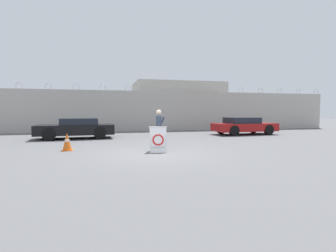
% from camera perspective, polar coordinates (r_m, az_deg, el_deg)
% --- Properties ---
extents(ground_plane, '(90.00, 90.00, 0.00)m').
position_cam_1_polar(ground_plane, '(10.09, -3.14, -5.91)').
color(ground_plane, '#5B5B5E').
extents(perimeter_wall, '(36.00, 0.30, 3.67)m').
position_cam_1_polar(perimeter_wall, '(21.02, -8.59, 3.24)').
color(perimeter_wall, '#ADA8A0').
rests_on(perimeter_wall, ground_plane).
extents(building_block, '(8.20, 5.04, 4.29)m').
position_cam_1_polar(building_block, '(25.45, 2.07, 4.47)').
color(building_block, '#B2ADA3').
rests_on(building_block, ground_plane).
extents(barricade_sign, '(0.76, 0.76, 1.01)m').
position_cam_1_polar(barricade_sign, '(10.28, -2.19, -2.92)').
color(barricade_sign, white).
rests_on(barricade_sign, ground_plane).
extents(security_guard, '(0.48, 0.60, 1.66)m').
position_cam_1_polar(security_guard, '(10.99, -1.99, -0.34)').
color(security_guard, '#232838').
rests_on(security_guard, ground_plane).
extents(traffic_cone_near, '(0.42, 0.42, 0.72)m').
position_cam_1_polar(traffic_cone_near, '(11.44, -21.11, -3.23)').
color(traffic_cone_near, orange).
rests_on(traffic_cone_near, ground_plane).
extents(parked_car_front_coupe, '(4.46, 2.23, 1.19)m').
position_cam_1_polar(parked_car_front_coupe, '(16.27, -19.37, -0.42)').
color(parked_car_front_coupe, black).
rests_on(parked_car_front_coupe, ground_plane).
extents(parked_car_far_side, '(4.38, 2.13, 1.18)m').
position_cam_1_polar(parked_car_far_side, '(18.74, 16.17, 0.06)').
color(parked_car_far_side, black).
rests_on(parked_car_far_side, ground_plane).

